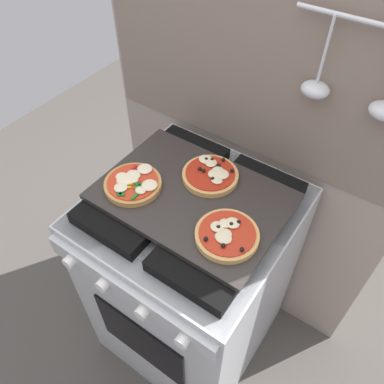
{
  "coord_description": "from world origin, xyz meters",
  "views": [
    {
      "loc": [
        0.43,
        -0.62,
        1.74
      ],
      "look_at": [
        0.0,
        0.0,
        0.93
      ],
      "focal_mm": 35.88,
      "sensor_mm": 36.0,
      "label": 1
    }
  ],
  "objects_px": {
    "pizza_left": "(133,183)",
    "pizza_center": "(211,174)",
    "stove": "(192,277)",
    "baking_tray": "(192,196)",
    "pizza_right": "(227,234)"
  },
  "relations": [
    {
      "from": "pizza_left",
      "to": "baking_tray",
      "type": "bearing_deg",
      "value": 24.16
    },
    {
      "from": "pizza_left",
      "to": "pizza_right",
      "type": "relative_size",
      "value": 1.0
    },
    {
      "from": "pizza_left",
      "to": "stove",
      "type": "bearing_deg",
      "value": 23.68
    },
    {
      "from": "stove",
      "to": "pizza_center",
      "type": "height_order",
      "value": "pizza_center"
    },
    {
      "from": "pizza_right",
      "to": "pizza_center",
      "type": "bearing_deg",
      "value": 133.25
    },
    {
      "from": "stove",
      "to": "baking_tray",
      "type": "distance_m",
      "value": 0.46
    },
    {
      "from": "stove",
      "to": "baking_tray",
      "type": "bearing_deg",
      "value": 90.0
    },
    {
      "from": "pizza_right",
      "to": "stove",
      "type": "bearing_deg",
      "value": 155.75
    },
    {
      "from": "baking_tray",
      "to": "pizza_right",
      "type": "height_order",
      "value": "pizza_right"
    },
    {
      "from": "pizza_left",
      "to": "pizza_center",
      "type": "relative_size",
      "value": 1.0
    },
    {
      "from": "stove",
      "to": "pizza_center",
      "type": "relative_size",
      "value": 5.27
    },
    {
      "from": "baking_tray",
      "to": "pizza_left",
      "type": "bearing_deg",
      "value": -155.84
    },
    {
      "from": "stove",
      "to": "pizza_right",
      "type": "xyz_separation_m",
      "value": [
        0.16,
        -0.07,
        0.48
      ]
    },
    {
      "from": "baking_tray",
      "to": "pizza_center",
      "type": "bearing_deg",
      "value": 85.41
    },
    {
      "from": "stove",
      "to": "baking_tray",
      "type": "height_order",
      "value": "baking_tray"
    }
  ]
}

